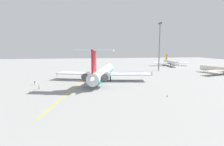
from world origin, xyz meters
TOP-DOWN VIEW (x-y plane):
  - ground at (0.00, 0.00)m, footprint 357.73×357.73m
  - main_jetliner at (0.77, 10.68)m, footprint 44.69×40.08m
  - airliner_far_left at (-56.87, 71.65)m, footprint 30.23×30.07m
  - airliner_mid_left at (-9.02, 76.29)m, footprint 27.61×27.68m
  - ground_crew_near_nose at (4.77, -15.28)m, footprint 0.42×0.27m
  - ground_crew_near_tail at (-11.11, 37.46)m, footprint 0.29×0.41m
  - ground_crew_portside at (-16.48, -9.73)m, footprint 0.44×0.29m
  - ground_crew_starboard at (12.57, -12.13)m, footprint 0.31×0.32m
  - safety_cone_nose at (29.24, 25.77)m, footprint 0.40×0.40m
  - safety_cone_wingtip at (17.01, -13.89)m, footprint 0.40×0.40m
  - taxiway_centreline at (-0.45, 2.13)m, footprint 81.26×17.77m
  - light_mast at (-29.62, 49.31)m, footprint 4.00×0.70m

SIDE VIEW (x-z plane):
  - ground at x=0.00m, z-range 0.00..0.00m
  - taxiway_centreline at x=-0.45m, z-range 0.00..0.01m
  - safety_cone_nose at x=29.24m, z-range 0.00..0.55m
  - safety_cone_wingtip at x=17.01m, z-range 0.00..0.55m
  - ground_crew_starboard at x=12.57m, z-range 0.22..1.85m
  - ground_crew_near_nose at x=4.77m, z-range 0.22..1.88m
  - ground_crew_portside at x=-16.48m, z-range 0.24..2.03m
  - ground_crew_near_tail at x=-11.11m, z-range 0.25..2.08m
  - airliner_mid_left at x=-9.02m, z-range -1.73..6.70m
  - airliner_far_left at x=-56.87m, z-range -1.86..7.19m
  - main_jetliner at x=0.77m, z-range -3.02..10.26m
  - light_mast at x=-29.62m, z-range 1.23..30.15m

